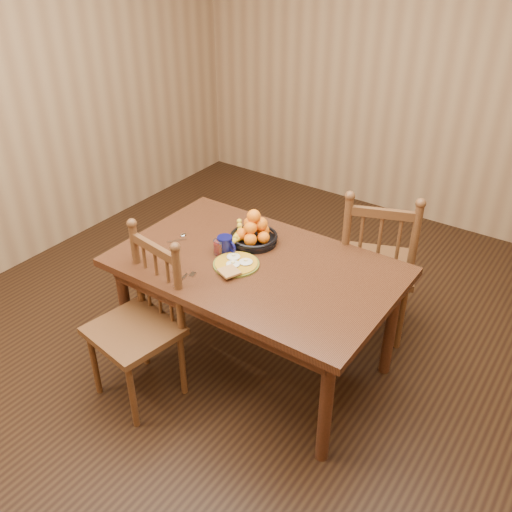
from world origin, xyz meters
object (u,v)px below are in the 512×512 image
Objects in this scene: chair_near at (139,324)px; coffee_mug at (226,244)px; fruit_bowl at (253,232)px; breakfast_plate at (236,264)px; chair_far at (376,266)px; dining_table at (256,276)px.

chair_near is 7.51× the size of coffee_mug.
chair_near reaches higher than fruit_bowl.
coffee_mug is (-0.14, 0.09, 0.04)m from breakfast_plate.
chair_far is 1.53m from chair_near.
coffee_mug reaches higher than dining_table.
dining_table is at bearing 46.69° from breakfast_plate.
breakfast_plate is at bearing 64.07° from chair_near.
chair_near is (-0.41, -0.56, -0.18)m from dining_table.
fruit_bowl reaches higher than coffee_mug.
chair_far is at bearing 65.26° from chair_near.
breakfast_plate is (0.33, 0.47, 0.28)m from chair_near.
coffee_mug is (-0.22, 0.00, 0.14)m from dining_table.
breakfast_plate is at bearing -74.95° from fruit_bowl.
chair_far is at bearing 47.42° from coffee_mug.
coffee_mug is at bearing 147.93° from breakfast_plate.
dining_table is at bearing 62.66° from chair_near.
chair_near is at bearing -126.27° from dining_table.
breakfast_plate is 0.29m from fruit_bowl.
coffee_mug is (-0.66, -0.72, 0.28)m from chair_far.
breakfast_plate is at bearing 35.95° from chair_far.
chair_near is at bearing -124.85° from breakfast_plate.
chair_far is 7.99× the size of coffee_mug.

